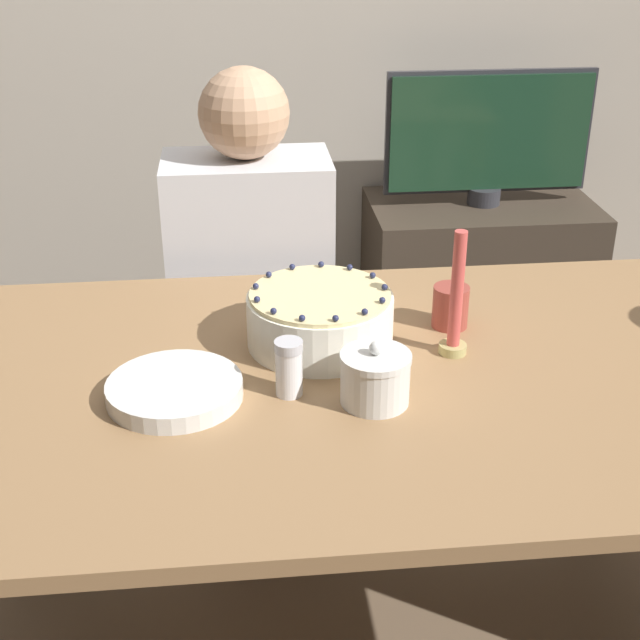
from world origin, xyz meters
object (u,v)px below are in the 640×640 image
(cake, at_px, (320,318))
(person_man_blue_shirt, at_px, (252,331))
(sugar_bowl, at_px, (375,378))
(sugar_shaker, at_px, (289,368))
(candle, at_px, (456,306))
(tv_monitor, at_px, (489,135))

(cake, height_order, person_man_blue_shirt, person_man_blue_shirt)
(sugar_bowl, distance_m, person_man_blue_shirt, 0.84)
(sugar_shaker, bearing_deg, sugar_bowl, -15.71)
(candle, xyz_separation_m, person_man_blue_shirt, (-0.36, 0.61, -0.34))
(cake, xyz_separation_m, sugar_bowl, (0.07, -0.22, -0.01))
(cake, xyz_separation_m, candle, (0.25, -0.07, 0.04))
(sugar_shaker, bearing_deg, cake, 68.26)
(candle, distance_m, person_man_blue_shirt, 0.78)
(person_man_blue_shirt, xyz_separation_m, tv_monitor, (0.73, 0.48, 0.36))
(tv_monitor, bearing_deg, cake, -120.71)
(person_man_blue_shirt, bearing_deg, sugar_bowl, 104.03)
(candle, relative_size, person_man_blue_shirt, 0.21)
(cake, bearing_deg, candle, -14.86)
(sugar_shaker, bearing_deg, candle, 20.23)
(candle, bearing_deg, tv_monitor, 71.54)
(candle, relative_size, tv_monitor, 0.39)
(cake, distance_m, person_man_blue_shirt, 0.63)
(sugar_bowl, height_order, person_man_blue_shirt, person_man_blue_shirt)
(cake, relative_size, sugar_bowl, 2.30)
(cake, relative_size, person_man_blue_shirt, 0.24)
(cake, relative_size, candle, 1.14)
(cake, height_order, sugar_shaker, cake)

